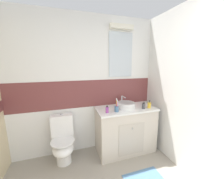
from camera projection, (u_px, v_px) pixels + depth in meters
wall_back_tiled at (86, 85)px, 2.51m from camera, size 3.20×0.20×2.50m
wall_right_plain at (203, 94)px, 1.77m from camera, size 0.10×3.48×2.50m
vanity_cabinet at (125, 129)px, 2.57m from camera, size 1.08×0.58×0.85m
sink_basin at (126, 105)px, 2.50m from camera, size 0.34×0.38×0.19m
toilet at (63, 141)px, 2.26m from camera, size 0.37×0.50×0.81m
toothbrush_cup at (117, 108)px, 2.27m from camera, size 0.07×0.07×0.23m
soap_dispenser at (149, 105)px, 2.47m from camera, size 0.06×0.06×0.14m
perfume_flask_small at (107, 109)px, 2.21m from camera, size 0.04×0.03×0.12m
lotion_bottle_short at (144, 106)px, 2.42m from camera, size 0.06×0.06×0.11m
bath_mat at (144, 179)px, 1.95m from camera, size 0.56×0.32×0.01m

